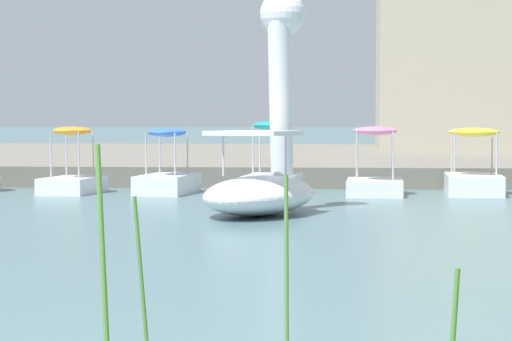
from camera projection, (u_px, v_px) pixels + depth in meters
name	position (u px, v px, depth m)	size (l,w,h in m)	color
shore_bank_far	(279.00, 159.00, 37.37)	(150.19, 25.55, 0.53)	#6B665B
swan_boat	(265.00, 155.00, 18.01)	(2.61, 3.46, 4.11)	white
pedal_boat_yellow	(473.00, 174.00, 22.71)	(1.36, 2.25, 1.52)	white
pedal_boat_pink	(375.00, 175.00, 22.56)	(1.33, 2.10, 1.56)	white
pedal_boat_teal	(272.00, 175.00, 22.67)	(1.35, 2.27, 1.68)	white
pedal_boat_blue	(167.00, 174.00, 22.96)	(1.32, 2.18, 1.51)	white
pedal_boat_orange	(73.00, 174.00, 23.06)	(1.32, 1.89, 1.55)	white
reed_clump_foreground	(354.00, 335.00, 5.03)	(2.47, 1.66, 1.56)	#4C7F33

